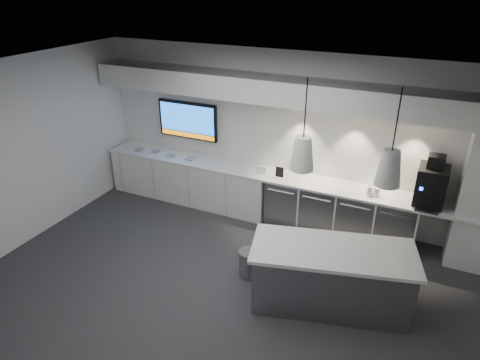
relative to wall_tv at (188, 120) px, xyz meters
The scene contains 26 objects.
floor 3.47m from the wall_tv, 52.18° to the right, with size 7.00×7.00×0.00m, color #323235.
ceiling 3.42m from the wall_tv, 52.18° to the right, with size 7.00×7.00×0.00m, color black.
wall_back 1.90m from the wall_tv, ahead, with size 7.00×7.00×0.00m, color white.
wall_front 5.30m from the wall_tv, 68.99° to the right, with size 7.00×7.00×0.00m, color white.
wall_left 2.92m from the wall_tv, 123.17° to the right, with size 7.00×7.00×0.00m, color white.
back_counter 2.04m from the wall_tv, ahead, with size 6.80×0.65×0.04m, color white.
left_base_cabinets 1.17m from the wall_tv, 61.19° to the right, with size 3.30×0.63×0.86m, color white.
fridge_unit_a 2.45m from the wall_tv, ahead, with size 0.60×0.61×0.85m, color gray.
fridge_unit_b 3.01m from the wall_tv, ahead, with size 0.60×0.61×0.85m, color gray.
fridge_unit_c 3.60m from the wall_tv, ahead, with size 0.60×0.61×0.85m, color gray.
fridge_unit_d 4.21m from the wall_tv, ahead, with size 0.60×0.61×0.85m, color gray.
backsplash 3.10m from the wall_tv, ahead, with size 4.60×0.03×1.30m, color white.
soffit 2.09m from the wall_tv, ahead, with size 6.90×0.60×0.40m, color white.
wall_tv is the anchor object (origin of this frame).
island 4.16m from the wall_tv, 31.45° to the right, with size 2.28×1.40×0.90m.
bin 3.24m from the wall_tv, 42.37° to the right, with size 0.30×0.30×0.42m, color gray.
coffee_machine 4.46m from the wall_tv, ahead, with size 0.45×0.62×0.79m.
sign_black 2.13m from the wall_tv, ahead, with size 0.14×0.02×0.18m, color black.
sign_white 1.83m from the wall_tv, 12.56° to the right, with size 0.18×0.02×0.14m, color white.
cup_cluster 3.69m from the wall_tv, ahead, with size 0.19×0.19×0.16m, color white, non-canonical shape.
tray_a 1.20m from the wall_tv, 159.06° to the right, with size 0.16×0.16×0.03m, color #979797.
tray_b 0.93m from the wall_tv, 154.75° to the right, with size 0.16×0.16×0.03m, color #979797.
tray_c 0.76m from the wall_tv, 123.42° to the right, with size 0.16×0.16×0.03m, color #979797.
tray_d 0.75m from the wall_tv, 57.27° to the right, with size 0.16×0.16×0.03m, color #979797.
pendant_left 3.64m from the wall_tv, 35.65° to the right, with size 0.29×0.29×1.12m.
pendant_right 4.49m from the wall_tv, 28.06° to the right, with size 0.29×0.29×1.12m.
Camera 1 is at (2.35, -4.30, 4.11)m, focal length 32.00 mm.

